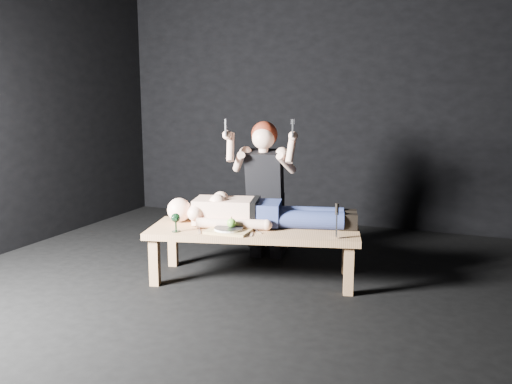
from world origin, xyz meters
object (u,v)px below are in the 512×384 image
goblet (176,223)px  table (254,254)px  serving_tray (229,231)px  lying_man (262,209)px  kneeling_woman (266,189)px  carving_knife (337,221)px

goblet → table: bearing=33.4°
table → serving_tray: bearing=-136.8°
lying_man → kneeling_woman: size_ratio=1.32×
table → lying_man: (0.02, 0.13, 0.36)m
table → lying_man: 0.38m
carving_knife → kneeling_woman: bearing=127.3°
goblet → carving_knife: bearing=12.7°
lying_man → table: bearing=-113.9°
kneeling_woman → goblet: 1.06m
table → kneeling_woman: (-0.12, 0.60, 0.46)m
kneeling_woman → goblet: (-0.43, -0.96, -0.15)m
serving_tray → table: bearing=57.2°
lying_man → kneeling_woman: 0.50m
table → serving_tray: (-0.14, -0.21, 0.24)m
kneeling_woman → serving_tray: kneeling_woman is taller
goblet → serving_tray: bearing=19.7°
kneeling_woman → table: bearing=-88.7°
kneeling_woman → serving_tray: size_ratio=3.87×
kneeling_woman → goblet: size_ratio=8.75×
table → carving_knife: 0.81m
lying_man → kneeling_woman: (-0.14, 0.47, 0.10)m
serving_tray → kneeling_woman: bearing=88.7°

